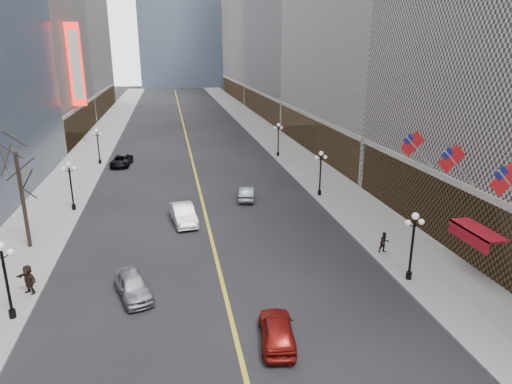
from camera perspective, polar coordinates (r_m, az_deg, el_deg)
name	(u,v)px	position (r m, az deg, el deg)	size (l,w,h in m)	color
sidewalk_east	(286,150)	(67.63, 3.79, 5.29)	(6.00, 230.00, 0.15)	gray
sidewalk_west	(87,158)	(66.47, -20.34, 4.02)	(6.00, 230.00, 0.15)	gray
lane_line	(187,141)	(75.37, -8.58, 6.34)	(0.25, 200.00, 0.02)	gold
bldg_east_c	(319,0)	(105.63, 7.83, 22.67)	(26.60, 40.60, 48.80)	#969698
streetlamp_east_1	(413,239)	(30.26, 19.01, -5.62)	(1.26, 0.44, 4.52)	black
streetlamp_east_2	(321,169)	(45.85, 8.07, 2.92)	(1.26, 0.44, 4.52)	black
streetlamp_east_3	(278,136)	(62.74, 2.80, 6.98)	(1.26, 0.44, 4.52)	black
streetlamp_west_1	(5,273)	(28.01, -28.88, -8.81)	(1.26, 0.44, 4.52)	black
streetlamp_west_2	(71,181)	(44.40, -22.17, 1.30)	(1.26, 0.44, 4.52)	black
streetlamp_west_3	(98,143)	(61.69, -19.15, 5.86)	(1.26, 0.44, 4.52)	black
flag_3	(508,182)	(28.55, 28.97, 1.08)	(2.87, 0.12, 2.87)	#B2B2B7
flag_4	(454,161)	(32.40, 23.48, 3.56)	(2.87, 0.12, 2.87)	#B2B2B7
flag_5	(414,146)	(36.53, 19.18, 5.47)	(2.87, 0.12, 2.87)	#B2B2B7
awning_c	(475,232)	(32.49, 25.69, -4.50)	(1.40, 4.00, 0.93)	maroon
theatre_marquee	(76,65)	(75.15, -21.60, 14.54)	(2.00, 0.55, 12.00)	red
tree_west_far	(18,167)	(36.51, -27.64, 2.73)	(3.60, 3.60, 7.92)	#2D231C
car_nb_near	(133,286)	(28.82, -15.15, -11.24)	(1.71, 4.25, 1.45)	#93959A
car_nb_mid	(183,214)	(39.42, -9.07, -2.74)	(1.71, 4.92, 1.62)	white
car_nb_far	(121,161)	(60.61, -16.48, 3.76)	(2.25, 4.87, 1.35)	black
car_sb_mid	(277,330)	(24.02, 2.66, -16.87)	(1.71, 4.24, 1.44)	maroon
car_sb_far	(246,193)	(45.09, -1.20, -0.10)	(1.43, 4.11, 1.35)	#555A5E
ped_east_walk	(384,242)	(34.35, 15.73, -6.09)	(0.76, 0.41, 1.56)	black
ped_west_far	(28,279)	(31.01, -26.59, -9.73)	(1.70, 0.49, 1.84)	black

